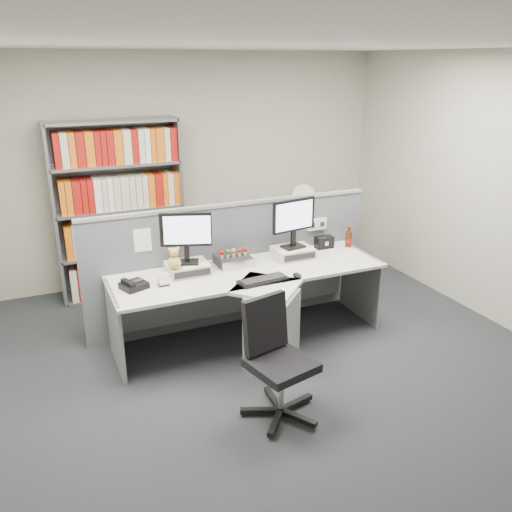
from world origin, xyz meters
name	(u,v)px	position (x,y,z in m)	size (l,w,h in m)	color
ground	(286,380)	(0.00, 0.00, 0.00)	(5.50, 5.50, 0.00)	#2B2F33
room_shell	(291,174)	(0.00, 0.00, 1.79)	(5.04, 5.54, 2.72)	#B0AC9D
partition	(233,262)	(0.00, 1.25, 0.65)	(3.00, 0.08, 1.27)	#585B64
desk	(258,305)	(0.00, 0.60, 0.46)	(2.60, 1.20, 0.72)	silver
monitor_riser_left	(188,268)	(-0.55, 0.98, 0.77)	(0.38, 0.31, 0.10)	beige
monitor_riser_right	(293,252)	(0.55, 0.98, 0.77)	(0.38, 0.31, 0.10)	beige
monitor_left	(186,234)	(-0.55, 0.98, 1.11)	(0.46, 0.21, 0.48)	black
monitor_right	(294,219)	(0.55, 0.98, 1.12)	(0.49, 0.19, 0.50)	black
desktop_pc	(233,260)	(-0.08, 1.02, 0.76)	(0.32, 0.29, 0.09)	black
figurines	(234,252)	(-0.08, 1.01, 0.86)	(0.29, 0.05, 0.09)	beige
keyboard	(263,280)	(0.01, 0.51, 0.73)	(0.47, 0.22, 0.03)	black
mouse	(297,275)	(0.33, 0.47, 0.74)	(0.07, 0.11, 0.04)	black
desk_phone	(133,285)	(-1.09, 0.82, 0.75)	(0.26, 0.25, 0.09)	black
desk_calendar	(163,280)	(-0.83, 0.78, 0.77)	(0.09, 0.07, 0.11)	black
plush_toy	(174,260)	(-0.70, 0.88, 0.91)	(0.12, 0.12, 0.21)	gold
speaker	(324,242)	(0.98, 1.09, 0.78)	(0.19, 0.10, 0.13)	black
cola_bottle	(349,239)	(1.24, 1.03, 0.81)	(0.07, 0.07, 0.23)	#3F190A
shelving_unit	(119,212)	(-0.90, 2.44, 0.98)	(1.41, 0.40, 2.00)	gray
filing_cabinet	(301,252)	(1.20, 1.99, 0.35)	(0.45, 0.61, 0.70)	gray
desk_fan	(303,200)	(1.20, 1.99, 1.01)	(0.29, 0.18, 0.50)	white
office_chair	(275,356)	(-0.27, -0.34, 0.49)	(0.61, 0.59, 0.92)	silver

